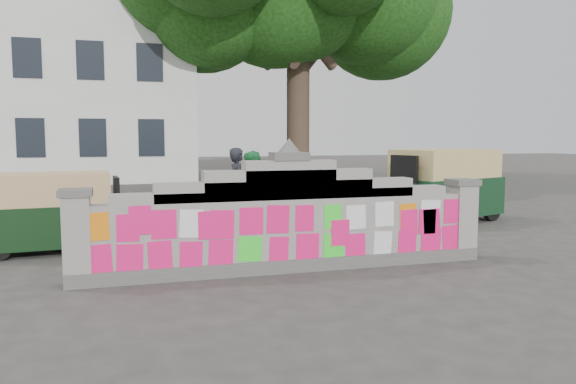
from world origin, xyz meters
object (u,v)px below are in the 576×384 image
cyclist_bike (238,216)px  pedestrian (252,193)px  rickshaw_left (55,211)px  cyclist_rider (238,200)px  rickshaw_right (442,184)px

cyclist_bike → pedestrian: (0.36, 0.32, 0.41)m
pedestrian → rickshaw_left: 3.77m
cyclist_bike → pedestrian: pedestrian is taller
cyclist_rider → rickshaw_right: (5.16, 0.83, 0.11)m
rickshaw_left → cyclist_bike: bearing=-0.4°
rickshaw_left → rickshaw_right: 8.59m
cyclist_rider → rickshaw_right: bearing=-80.7°
rickshaw_left → rickshaw_right: bearing=2.6°
rickshaw_left → rickshaw_right: (8.52, 1.09, 0.17)m
cyclist_bike → pedestrian: size_ratio=1.01×
rickshaw_right → cyclist_bike: bearing=-8.4°
cyclist_bike → cyclist_rider: 0.32m
cyclist_bike → pedestrian: 0.63m
pedestrian → rickshaw_right: (4.80, 0.52, 0.02)m
pedestrian → rickshaw_left: pedestrian is taller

